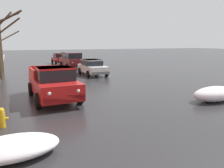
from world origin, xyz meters
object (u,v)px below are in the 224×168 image
object	(u,v)px
pickup_truck_red_approaching_near_lane	(53,83)
fire_hydrant	(2,118)
sedan_red_parked_far_down_block	(60,59)
suv_maroon_parked_kerbside_mid	(72,59)
sedan_white_parked_kerbside_close	(92,67)

from	to	relation	value
pickup_truck_red_approaching_near_lane	fire_hydrant	world-z (taller)	pickup_truck_red_approaching_near_lane
sedan_red_parked_far_down_block	fire_hydrant	world-z (taller)	sedan_red_parked_far_down_block
suv_maroon_parked_kerbside_mid	fire_hydrant	world-z (taller)	suv_maroon_parked_kerbside_mid
sedan_white_parked_kerbside_close	sedan_red_parked_far_down_block	bearing A→B (deg)	91.21
fire_hydrant	sedan_red_parked_far_down_block	bearing A→B (deg)	73.36
sedan_red_parked_far_down_block	fire_hydrant	xyz separation A→B (m)	(-7.03, -23.52, -0.40)
sedan_white_parked_kerbside_close	suv_maroon_parked_kerbside_mid	bearing A→B (deg)	91.12
pickup_truck_red_approaching_near_lane	suv_maroon_parked_kerbside_mid	world-z (taller)	suv_maroon_parked_kerbside_mid
sedan_white_parked_kerbside_close	fire_hydrant	world-z (taller)	sedan_white_parked_kerbside_close
fire_hydrant	suv_maroon_parked_kerbside_mid	bearing A→B (deg)	67.98
suv_maroon_parked_kerbside_mid	sedan_red_parked_far_down_block	world-z (taller)	suv_maroon_parked_kerbside_mid
sedan_white_parked_kerbside_close	sedan_red_parked_far_down_block	world-z (taller)	same
sedan_white_parked_kerbside_close	sedan_red_parked_far_down_block	xyz separation A→B (m)	(-0.27, 12.61, 0.00)
sedan_white_parked_kerbside_close	sedan_red_parked_far_down_block	size ratio (longest dim) A/B	1.05
sedan_white_parked_kerbside_close	sedan_red_parked_far_down_block	distance (m)	12.61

